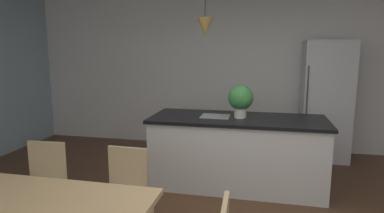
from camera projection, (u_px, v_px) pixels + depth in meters
name	position (u px, v px, depth m)	size (l,w,h in m)	color
wall_back_kitchen	(253.00, 72.00, 5.76)	(10.00, 0.12, 2.70)	white
dining_table	(14.00, 212.00, 2.19)	(1.83, 0.86, 0.74)	tan
chair_far_left	(41.00, 186.00, 3.08)	(0.42, 0.42, 0.87)	tan
chair_far_right	(122.00, 194.00, 2.91)	(0.41, 0.41, 0.87)	tan
kitchen_island	(237.00, 151.00, 4.19)	(2.19, 0.89, 0.91)	silver
refrigerator	(325.00, 101.00, 5.20)	(0.73, 0.67, 1.89)	silver
pendant_over_island_main	(205.00, 27.00, 4.01)	(0.20, 0.20, 0.79)	black
potted_plant_on_island	(241.00, 99.00, 4.07)	(0.31, 0.31, 0.41)	beige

